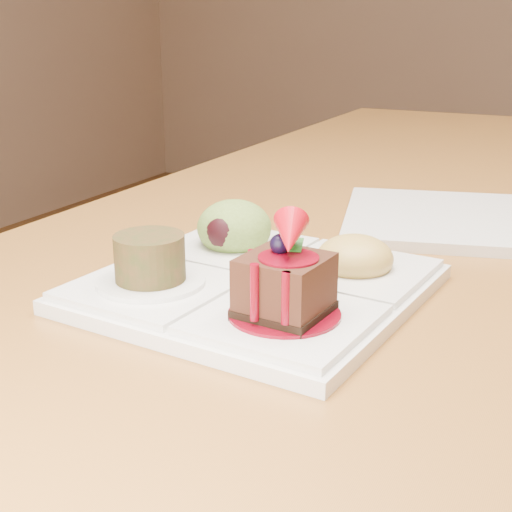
% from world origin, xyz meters
% --- Properties ---
extents(sampler_plate, '(0.28, 0.28, 0.10)m').
position_xyz_m(sampler_plate, '(-0.17, -0.39, 0.77)').
color(sampler_plate, silver).
rests_on(sampler_plate, dining_table).
extents(second_plate, '(0.28, 0.28, 0.01)m').
position_xyz_m(second_plate, '(-0.07, -0.11, 0.76)').
color(second_plate, silver).
rests_on(second_plate, dining_table).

